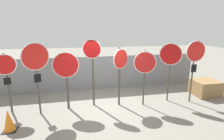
{
  "coord_description": "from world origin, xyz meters",
  "views": [
    {
      "loc": [
        -1.05,
        -6.19,
        3.01
      ],
      "look_at": [
        0.2,
        0.0,
        1.44
      ],
      "focal_mm": 28.0,
      "sensor_mm": 36.0,
      "label": 1
    }
  ],
  "objects_px": {
    "stop_sign_2": "(66,70)",
    "traffic_cone_0": "(9,121)",
    "stop_sign_4": "(120,65)",
    "stop_sign_0": "(6,71)",
    "stop_sign_3": "(92,60)",
    "stop_sign_5": "(145,66)",
    "stop_sign_7": "(195,57)",
    "stop_sign_6": "(170,58)",
    "stop_sign_1": "(36,62)",
    "storage_crate": "(205,88)"
  },
  "relations": [
    {
      "from": "stop_sign_6",
      "to": "stop_sign_5",
      "type": "bearing_deg",
      "value": -137.04
    },
    {
      "from": "stop_sign_3",
      "to": "stop_sign_5",
      "type": "height_order",
      "value": "stop_sign_3"
    },
    {
      "from": "stop_sign_5",
      "to": "stop_sign_2",
      "type": "bearing_deg",
      "value": -168.22
    },
    {
      "from": "stop_sign_3",
      "to": "storage_crate",
      "type": "xyz_separation_m",
      "value": [
        5.07,
        0.1,
        -1.49
      ]
    },
    {
      "from": "stop_sign_0",
      "to": "stop_sign_5",
      "type": "xyz_separation_m",
      "value": [
        4.87,
        -0.36,
        0.06
      ]
    },
    {
      "from": "stop_sign_3",
      "to": "stop_sign_5",
      "type": "xyz_separation_m",
      "value": [
        1.92,
        -0.37,
        -0.23
      ]
    },
    {
      "from": "stop_sign_3",
      "to": "stop_sign_0",
      "type": "bearing_deg",
      "value": -157.88
    },
    {
      "from": "stop_sign_2",
      "to": "traffic_cone_0",
      "type": "xyz_separation_m",
      "value": [
        -1.66,
        -1.12,
        -1.17
      ]
    },
    {
      "from": "stop_sign_0",
      "to": "stop_sign_7",
      "type": "height_order",
      "value": "stop_sign_7"
    },
    {
      "from": "stop_sign_5",
      "to": "traffic_cone_0",
      "type": "height_order",
      "value": "stop_sign_5"
    },
    {
      "from": "stop_sign_5",
      "to": "traffic_cone_0",
      "type": "relative_size",
      "value": 3.25
    },
    {
      "from": "stop_sign_3",
      "to": "storage_crate",
      "type": "distance_m",
      "value": 5.29
    },
    {
      "from": "stop_sign_6",
      "to": "storage_crate",
      "type": "relative_size",
      "value": 2.21
    },
    {
      "from": "stop_sign_4",
      "to": "stop_sign_3",
      "type": "bearing_deg",
      "value": 136.59
    },
    {
      "from": "stop_sign_1",
      "to": "stop_sign_4",
      "type": "xyz_separation_m",
      "value": [
        2.91,
        0.14,
        -0.26
      ]
    },
    {
      "from": "stop_sign_5",
      "to": "storage_crate",
      "type": "height_order",
      "value": "stop_sign_5"
    },
    {
      "from": "stop_sign_3",
      "to": "stop_sign_1",
      "type": "bearing_deg",
      "value": -148.41
    },
    {
      "from": "stop_sign_3",
      "to": "stop_sign_5",
      "type": "relative_size",
      "value": 1.19
    },
    {
      "from": "stop_sign_3",
      "to": "storage_crate",
      "type": "bearing_deg",
      "value": 23.07
    },
    {
      "from": "stop_sign_5",
      "to": "storage_crate",
      "type": "relative_size",
      "value": 1.99
    },
    {
      "from": "stop_sign_3",
      "to": "stop_sign_2",
      "type": "bearing_deg",
      "value": -150.85
    },
    {
      "from": "stop_sign_4",
      "to": "stop_sign_7",
      "type": "distance_m",
      "value": 2.93
    },
    {
      "from": "stop_sign_1",
      "to": "traffic_cone_0",
      "type": "relative_size",
      "value": 3.79
    },
    {
      "from": "traffic_cone_0",
      "to": "stop_sign_7",
      "type": "bearing_deg",
      "value": 6.68
    },
    {
      "from": "stop_sign_4",
      "to": "stop_sign_5",
      "type": "height_order",
      "value": "stop_sign_4"
    },
    {
      "from": "stop_sign_6",
      "to": "traffic_cone_0",
      "type": "height_order",
      "value": "stop_sign_6"
    },
    {
      "from": "stop_sign_0",
      "to": "stop_sign_1",
      "type": "bearing_deg",
      "value": -28.3
    },
    {
      "from": "stop_sign_4",
      "to": "stop_sign_5",
      "type": "relative_size",
      "value": 1.05
    },
    {
      "from": "stop_sign_4",
      "to": "traffic_cone_0",
      "type": "height_order",
      "value": "stop_sign_4"
    },
    {
      "from": "stop_sign_0",
      "to": "stop_sign_2",
      "type": "relative_size",
      "value": 1.0
    },
    {
      "from": "stop_sign_4",
      "to": "storage_crate",
      "type": "distance_m",
      "value": 4.25
    },
    {
      "from": "stop_sign_2",
      "to": "stop_sign_1",
      "type": "bearing_deg",
      "value": -168.01
    },
    {
      "from": "stop_sign_4",
      "to": "stop_sign_7",
      "type": "xyz_separation_m",
      "value": [
        2.91,
        -0.29,
        0.26
      ]
    },
    {
      "from": "stop_sign_2",
      "to": "stop_sign_4",
      "type": "bearing_deg",
      "value": -1.94
    },
    {
      "from": "stop_sign_4",
      "to": "stop_sign_6",
      "type": "distance_m",
      "value": 2.04
    },
    {
      "from": "stop_sign_4",
      "to": "traffic_cone_0",
      "type": "distance_m",
      "value": 3.99
    },
    {
      "from": "stop_sign_3",
      "to": "stop_sign_5",
      "type": "distance_m",
      "value": 1.97
    },
    {
      "from": "stop_sign_2",
      "to": "traffic_cone_0",
      "type": "relative_size",
      "value": 3.25
    },
    {
      "from": "stop_sign_3",
      "to": "stop_sign_7",
      "type": "relative_size",
      "value": 1.03
    },
    {
      "from": "stop_sign_1",
      "to": "stop_sign_2",
      "type": "relative_size",
      "value": 1.17
    },
    {
      "from": "storage_crate",
      "to": "stop_sign_7",
      "type": "bearing_deg",
      "value": -153.42
    },
    {
      "from": "stop_sign_6",
      "to": "stop_sign_7",
      "type": "height_order",
      "value": "stop_sign_7"
    },
    {
      "from": "stop_sign_6",
      "to": "stop_sign_3",
      "type": "bearing_deg",
      "value": -149.92
    },
    {
      "from": "stop_sign_1",
      "to": "stop_sign_5",
      "type": "bearing_deg",
      "value": -32.69
    },
    {
      "from": "stop_sign_1",
      "to": "storage_crate",
      "type": "bearing_deg",
      "value": -28.47
    },
    {
      "from": "stop_sign_4",
      "to": "stop_sign_0",
      "type": "bearing_deg",
      "value": 144.31
    },
    {
      "from": "stop_sign_3",
      "to": "stop_sign_7",
      "type": "bearing_deg",
      "value": 15.09
    },
    {
      "from": "stop_sign_0",
      "to": "stop_sign_3",
      "type": "distance_m",
      "value": 2.96
    },
    {
      "from": "stop_sign_0",
      "to": "stop_sign_2",
      "type": "xyz_separation_m",
      "value": [
        2.0,
        -0.11,
        -0.04
      ]
    },
    {
      "from": "stop_sign_7",
      "to": "traffic_cone_0",
      "type": "bearing_deg",
      "value": -174.42
    }
  ]
}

